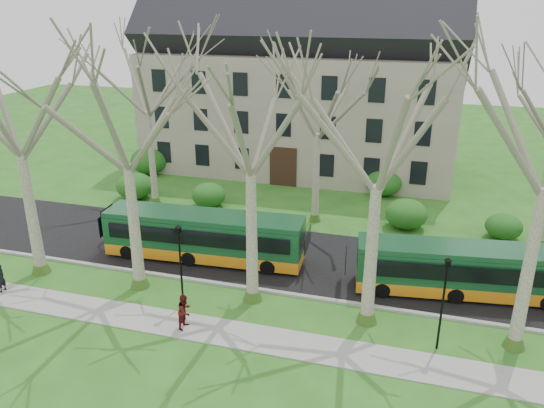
% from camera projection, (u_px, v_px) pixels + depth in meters
% --- Properties ---
extents(ground, '(120.00, 120.00, 0.00)m').
position_uv_depth(ground, '(307.00, 315.00, 25.47)').
color(ground, '#26631C').
rests_on(ground, ground).
extents(sidewalk, '(70.00, 2.00, 0.06)m').
position_uv_depth(sidewalk, '(294.00, 345.00, 23.22)').
color(sidewalk, gray).
rests_on(sidewalk, ground).
extents(road, '(80.00, 8.00, 0.06)m').
position_uv_depth(road, '(328.00, 263.00, 30.38)').
color(road, black).
rests_on(road, ground).
extents(curb, '(80.00, 0.25, 0.14)m').
position_uv_depth(curb, '(313.00, 298.00, 26.79)').
color(curb, '#A5A39E').
rests_on(curb, ground).
extents(building, '(26.50, 12.20, 16.00)m').
position_uv_depth(building, '(302.00, 75.00, 45.60)').
color(building, gray).
rests_on(building, ground).
extents(tree_row_verge, '(49.00, 7.00, 14.00)m').
position_uv_depth(tree_row_verge, '(312.00, 174.00, 23.21)').
color(tree_row_verge, gray).
rests_on(tree_row_verge, ground).
extents(tree_row_far, '(33.00, 7.00, 12.00)m').
position_uv_depth(tree_row_far, '(326.00, 137.00, 33.50)').
color(tree_row_far, gray).
rests_on(tree_row_far, ground).
extents(lamp_row, '(36.22, 0.22, 4.30)m').
position_uv_depth(lamp_row, '(303.00, 277.00, 23.64)').
color(lamp_row, black).
rests_on(lamp_row, ground).
extents(hedges, '(30.60, 8.60, 2.00)m').
position_uv_depth(hedges, '(287.00, 191.00, 38.86)').
color(hedges, '#1B5E1B').
rests_on(hedges, ground).
extents(bus_lead, '(11.55, 3.04, 2.86)m').
position_uv_depth(bus_lead, '(204.00, 236.00, 30.41)').
color(bus_lead, '#144827').
rests_on(bus_lead, road).
extents(bus_follow, '(11.04, 3.65, 2.71)m').
position_uv_depth(bus_follow, '(465.00, 270.00, 26.76)').
color(bus_follow, '#144827').
rests_on(bus_follow, road).
extents(pedestrian_a, '(0.37, 0.56, 1.53)m').
position_uv_depth(pedestrian_a, '(0.00, 278.00, 27.16)').
color(pedestrian_a, black).
rests_on(pedestrian_a, sidewalk).
extents(pedestrian_b, '(0.73, 0.89, 1.67)m').
position_uv_depth(pedestrian_b, '(185.00, 311.00, 24.13)').
color(pedestrian_b, '#541313').
rests_on(pedestrian_b, sidewalk).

